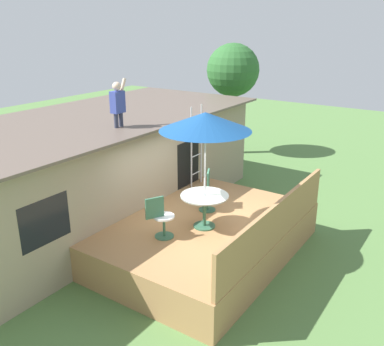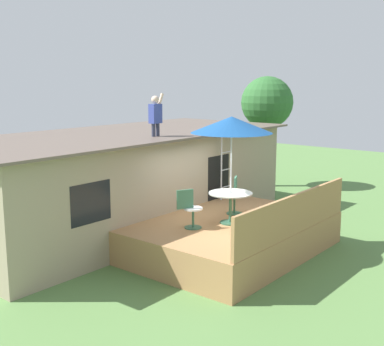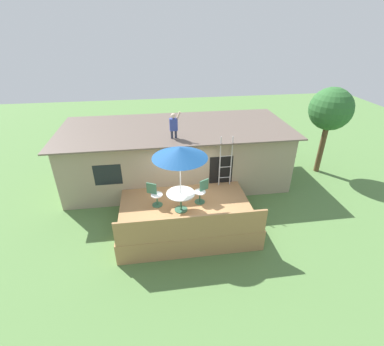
% 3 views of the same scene
% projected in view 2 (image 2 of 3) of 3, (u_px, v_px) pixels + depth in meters
% --- Properties ---
extents(ground_plane, '(40.00, 40.00, 0.00)m').
position_uv_depth(ground_plane, '(230.00, 252.00, 12.40)').
color(ground_plane, '#567F42').
extents(house, '(10.50, 4.50, 2.72)m').
position_uv_depth(house, '(127.00, 180.00, 14.38)').
color(house, gray).
rests_on(house, ground).
extents(deck, '(4.97, 3.57, 0.80)m').
position_uv_depth(deck, '(230.00, 236.00, 12.33)').
color(deck, '#A87A4C').
rests_on(deck, ground).
extents(deck_railing, '(4.87, 0.08, 0.90)m').
position_uv_depth(deck_railing, '(295.00, 214.00, 11.10)').
color(deck_railing, '#A87A4C').
rests_on(deck_railing, deck).
extents(patio_table, '(1.04, 1.04, 0.74)m').
position_uv_depth(patio_table, '(230.00, 199.00, 11.91)').
color(patio_table, '#33664C').
rests_on(patio_table, deck).
extents(patio_umbrella, '(1.90, 1.90, 2.54)m').
position_uv_depth(patio_umbrella, '(232.00, 125.00, 11.59)').
color(patio_umbrella, silver).
rests_on(patio_umbrella, deck).
extents(step_ladder, '(0.52, 0.04, 2.20)m').
position_uv_depth(step_ladder, '(226.00, 161.00, 14.34)').
color(step_ladder, silver).
rests_on(step_ladder, deck).
extents(person_figure, '(0.47, 0.20, 1.11)m').
position_uv_depth(person_figure, '(156.00, 113.00, 13.05)').
color(person_figure, '#33384C').
rests_on(person_figure, house).
extents(patio_chair_left, '(0.58, 0.44, 0.92)m').
position_uv_depth(patio_chair_left, '(190.00, 209.00, 11.52)').
color(patio_chair_left, '#33664C').
rests_on(patio_chair_left, deck).
extents(patio_chair_right, '(0.58, 0.44, 0.92)m').
position_uv_depth(patio_chair_right, '(235.00, 196.00, 12.85)').
color(patio_chair_right, '#33664C').
rests_on(patio_chair_right, deck).
extents(backyard_tree, '(2.02, 2.02, 4.32)m').
position_uv_depth(backyard_tree, '(267.00, 104.00, 19.56)').
color(backyard_tree, brown).
rests_on(backyard_tree, ground).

